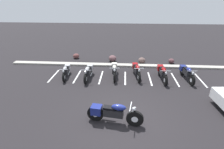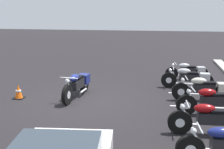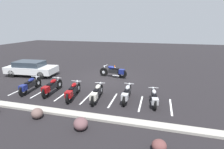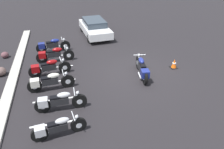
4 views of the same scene
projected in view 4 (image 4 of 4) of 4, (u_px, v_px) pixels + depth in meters
ground at (135, 73)px, 12.36m from camera, size 60.00×60.00×0.00m
motorcycle_navy_featured at (142, 68)px, 11.78m from camera, size 2.46×0.78×0.97m
parked_bike_0 at (56, 128)px, 7.96m from camera, size 0.63×2.04×0.80m
parked_bike_1 at (58, 101)px, 9.29m from camera, size 0.62×2.23×0.88m
parked_bike_2 at (49, 82)px, 10.66m from camera, size 0.64×2.29×0.90m
parked_bike_3 at (48, 68)px, 11.93m from camera, size 0.69×2.29×0.90m
parked_bike_4 at (53, 55)px, 13.40m from camera, size 0.65×2.31×0.91m
parked_bike_5 at (51, 45)px, 14.74m from camera, size 0.64×2.28×0.90m
car_white at (95, 27)px, 17.53m from camera, size 4.42×2.12×1.29m
concrete_curb at (10, 87)px, 10.99m from camera, size 18.00×0.50×0.12m
landscape_rock_0 at (5, 55)px, 14.05m from camera, size 0.65×0.65×0.39m
landscape_rock_2 at (0, 72)px, 12.02m from camera, size 0.81×0.81×0.49m
traffic_cone at (174, 64)px, 12.81m from camera, size 0.40×0.40×0.56m
stall_line_1 at (57, 123)px, 8.78m from camera, size 0.10×2.10×0.00m
stall_line_2 at (56, 99)px, 10.19m from camera, size 0.10×2.10×0.00m
stall_line_3 at (56, 81)px, 11.59m from camera, size 0.10×2.10×0.00m
stall_line_4 at (55, 67)px, 13.00m from camera, size 0.10×2.10×0.00m
stall_line_5 at (55, 56)px, 14.40m from camera, size 0.10×2.10×0.00m
stall_line_6 at (54, 46)px, 15.81m from camera, size 0.10×2.10×0.00m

